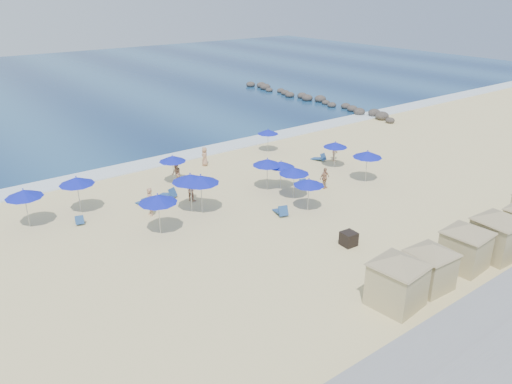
# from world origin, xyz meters

# --- Properties ---
(ground) EXTENTS (160.00, 160.00, 0.00)m
(ground) POSITION_xyz_m (0.00, 0.00, 0.00)
(ground) COLOR beige
(ground) RESTS_ON ground
(ocean) EXTENTS (160.00, 80.00, 0.06)m
(ocean) POSITION_xyz_m (0.00, 55.00, 0.03)
(ocean) COLOR navy
(ocean) RESTS_ON ground
(surf_line) EXTENTS (160.00, 2.50, 0.08)m
(surf_line) POSITION_xyz_m (0.00, 15.50, 0.04)
(surf_line) COLOR white
(surf_line) RESTS_ON ground
(rock_jetty) EXTENTS (2.56, 26.66, 0.96)m
(rock_jetty) POSITION_xyz_m (24.01, 24.90, 0.36)
(rock_jetty) COLOR #312B28
(rock_jetty) RESTS_ON ground
(trash_bin) EXTENTS (0.86, 0.86, 0.80)m
(trash_bin) POSITION_xyz_m (-0.43, -4.22, 0.40)
(trash_bin) COLOR black
(trash_bin) RESTS_ON ground
(cabana_0) EXTENTS (4.59, 4.59, 2.90)m
(cabana_0) POSITION_xyz_m (-2.97, -9.50, 1.66)
(cabana_0) COLOR tan
(cabana_0) RESTS_ON ground
(cabana_1) EXTENTS (4.16, 4.16, 2.61)m
(cabana_1) POSITION_xyz_m (-0.51, -9.52, 1.50)
(cabana_1) COLOR tan
(cabana_1) RESTS_ON ground
(cabana_2) EXTENTS (4.40, 4.40, 2.77)m
(cabana_2) POSITION_xyz_m (2.57, -9.51, 1.58)
(cabana_2) COLOR tan
(cabana_2) RESTS_ON ground
(cabana_3) EXTENTS (4.70, 4.70, 2.95)m
(cabana_3) POSITION_xyz_m (4.99, -9.89, 1.69)
(cabana_3) COLOR tan
(cabana_3) RESTS_ON ground
(umbrella_0) EXTENTS (2.23, 2.23, 2.54)m
(umbrella_0) POSITION_xyz_m (-14.29, 9.27, 2.21)
(umbrella_0) COLOR #A5A8AD
(umbrella_0) RESTS_ON ground
(umbrella_1) EXTENTS (2.29, 2.29, 2.61)m
(umbrella_1) POSITION_xyz_m (-8.31, 3.58, 2.26)
(umbrella_1) COLOR #A5A8AD
(umbrella_1) RESTS_ON ground
(umbrella_2) EXTENTS (2.25, 2.25, 2.56)m
(umbrella_2) POSITION_xyz_m (-11.06, 9.43, 2.22)
(umbrella_2) COLOR #A5A8AD
(umbrella_2) RESTS_ON ground
(umbrella_3) EXTENTS (2.37, 2.37, 2.70)m
(umbrella_3) POSITION_xyz_m (-4.77, 4.59, 2.34)
(umbrella_3) COLOR #A5A8AD
(umbrella_3) RESTS_ON ground
(umbrella_4) EXTENTS (2.00, 2.00, 2.27)m
(umbrella_4) POSITION_xyz_m (-3.73, 10.32, 1.97)
(umbrella_4) COLOR #A5A8AD
(umbrella_4) RESTS_ON ground
(umbrella_5) EXTENTS (2.40, 2.40, 2.73)m
(umbrella_5) POSITION_xyz_m (-5.23, 5.12, 2.37)
(umbrella_5) COLOR #A5A8AD
(umbrella_5) RESTS_ON ground
(umbrella_6) EXTENTS (2.01, 2.01, 2.28)m
(umbrella_6) POSITION_xyz_m (0.98, 0.72, 1.98)
(umbrella_6) COLOR #A5A8AD
(umbrella_6) RESTS_ON ground
(umbrella_7) EXTENTS (2.14, 2.14, 2.43)m
(umbrella_7) POSITION_xyz_m (1.08, 5.16, 2.11)
(umbrella_7) COLOR #A5A8AD
(umbrella_7) RESTS_ON ground
(umbrella_8) EXTENTS (2.09, 2.09, 2.38)m
(umbrella_8) POSITION_xyz_m (1.50, 2.76, 2.07)
(umbrella_8) COLOR #A5A8AD
(umbrella_8) RESTS_ON ground
(umbrella_9) EXTENTS (1.85, 1.85, 2.11)m
(umbrella_9) POSITION_xyz_m (6.70, 12.15, 1.83)
(umbrella_9) COLOR #A5A8AD
(umbrella_9) RESTS_ON ground
(umbrella_10) EXTENTS (1.95, 1.95, 2.22)m
(umbrella_10) POSITION_xyz_m (8.41, 5.62, 1.92)
(umbrella_10) COLOR #A5A8AD
(umbrella_10) RESTS_ON ground
(umbrella_11) EXTENTS (2.19, 2.19, 2.49)m
(umbrella_11) POSITION_xyz_m (8.00, 1.93, 2.16)
(umbrella_11) COLOR #A5A8AD
(umbrella_11) RESTS_ON ground
(umbrella_12) EXTENTS (1.94, 1.94, 2.21)m
(umbrella_12) POSITION_xyz_m (1.93, 4.65, 1.92)
(umbrella_12) COLOR #A5A8AD
(umbrella_12) RESTS_ON ground
(beach_chair_0) EXTENTS (0.78, 1.24, 0.63)m
(beach_chair_0) POSITION_xyz_m (-11.69, 7.88, 0.22)
(beach_chair_0) COLOR navy
(beach_chair_0) RESTS_ON ground
(beach_chair_1) EXTENTS (0.65, 1.18, 0.62)m
(beach_chair_1) POSITION_xyz_m (-7.32, 8.00, 0.21)
(beach_chair_1) COLOR navy
(beach_chair_1) RESTS_ON ground
(beach_chair_2) EXTENTS (1.06, 1.49, 0.75)m
(beach_chair_2) POSITION_xyz_m (-5.29, 8.18, 0.26)
(beach_chair_2) COLOR navy
(beach_chair_2) RESTS_ON ground
(beach_chair_3) EXTENTS (1.01, 1.51, 0.76)m
(beach_chair_3) POSITION_xyz_m (-0.88, 1.23, 0.26)
(beach_chair_3) COLOR navy
(beach_chair_3) RESTS_ON ground
(beach_chair_4) EXTENTS (0.80, 1.31, 0.67)m
(beach_chair_4) POSITION_xyz_m (3.48, 4.17, 0.23)
(beach_chair_4) COLOR navy
(beach_chair_4) RESTS_ON ground
(beach_chair_5) EXTENTS (0.83, 1.38, 0.71)m
(beach_chair_5) POSITION_xyz_m (8.64, 7.52, 0.25)
(beach_chair_5) COLOR navy
(beach_chair_5) RESTS_ON ground
(beachgoer_0) EXTENTS (0.46, 0.69, 1.86)m
(beachgoer_0) POSITION_xyz_m (-7.62, 6.29, 0.93)
(beachgoer_0) COLOR tan
(beachgoer_0) RESTS_ON ground
(beachgoer_1) EXTENTS (0.88, 0.99, 1.70)m
(beachgoer_1) POSITION_xyz_m (-3.68, 9.99, 0.85)
(beachgoer_1) COLOR tan
(beachgoer_1) RESTS_ON ground
(beachgoer_2) EXTENTS (0.93, 0.42, 1.57)m
(beachgoer_2) POSITION_xyz_m (4.59, 2.87, 0.78)
(beachgoer_2) COLOR tan
(beachgoer_2) RESTS_ON ground
(beachgoer_3) EXTENTS (1.20, 1.02, 1.61)m
(beachgoer_3) POSITION_xyz_m (9.58, 6.71, 0.81)
(beachgoer_3) COLOR tan
(beachgoer_3) RESTS_ON ground
(beachgoer_4) EXTENTS (0.90, 0.87, 1.56)m
(beachgoer_4) POSITION_xyz_m (0.26, 12.36, 0.78)
(beachgoer_4) COLOR tan
(beachgoer_4) RESTS_ON ground
(beachgoer_5) EXTENTS (0.83, 0.94, 1.61)m
(beachgoer_5) POSITION_xyz_m (-4.27, 6.80, 0.81)
(beachgoer_5) COLOR tan
(beachgoer_5) RESTS_ON ground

